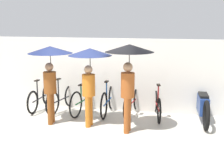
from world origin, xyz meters
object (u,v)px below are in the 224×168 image
object	(u,v)px
parked_bicycle_0	(40,97)
pedestrian_trailing	(129,61)
parked_bicycle_1	(62,98)
parked_bicycle_4	(133,102)
pedestrian_center	(90,64)
parked_bicycle_2	(84,100)
pedestrian_leading	(50,61)
motorcycle	(203,105)
parked_bicycle_5	(157,104)
parked_bicycle_3	(108,100)

from	to	relation	value
parked_bicycle_0	pedestrian_trailing	distance (m)	3.40
parked_bicycle_1	parked_bicycle_4	world-z (taller)	parked_bicycle_4
parked_bicycle_4	pedestrian_center	bearing A→B (deg)	146.08
parked_bicycle_4	parked_bicycle_2	bearing A→B (deg)	101.03
parked_bicycle_0	pedestrian_leading	size ratio (longest dim) A/B	0.85
pedestrian_center	pedestrian_trailing	xyz separation A→B (m)	(1.01, -0.21, 0.12)
parked_bicycle_0	pedestrian_center	distance (m)	2.45
parked_bicycle_2	pedestrian_leading	distance (m)	1.67
pedestrian_center	pedestrian_trailing	bearing A→B (deg)	-8.97
parked_bicycle_0	pedestrian_center	xyz separation A→B (m)	(1.86, -1.04, 1.22)
parked_bicycle_1	pedestrian_center	xyz separation A→B (m)	(1.16, -1.02, 1.21)
motorcycle	pedestrian_trailing	bearing A→B (deg)	119.35
parked_bicycle_0	pedestrian_trailing	bearing A→B (deg)	-113.65
parked_bicycle_0	parked_bicycle_5	world-z (taller)	parked_bicycle_5
parked_bicycle_0	parked_bicycle_1	world-z (taller)	parked_bicycle_1
parked_bicycle_1	parked_bicycle_5	distance (m)	2.77
parked_bicycle_2	parked_bicycle_3	world-z (taller)	parked_bicycle_2
motorcycle	parked_bicycle_3	bearing A→B (deg)	85.01
pedestrian_trailing	motorcycle	size ratio (longest dim) A/B	0.95
parked_bicycle_1	pedestrian_leading	size ratio (longest dim) A/B	0.85
parked_bicycle_3	parked_bicycle_4	bearing A→B (deg)	-85.75
parked_bicycle_4	pedestrian_leading	world-z (taller)	pedestrian_leading
parked_bicycle_3	motorcycle	world-z (taller)	parked_bicycle_3
parked_bicycle_0	motorcycle	distance (m)	4.66
parked_bicycle_0	pedestrian_center	size ratio (longest dim) A/B	0.86
parked_bicycle_1	parked_bicycle_2	distance (m)	0.69
pedestrian_center	motorcycle	xyz separation A→B (m)	(2.80, 0.93, -1.15)
parked_bicycle_5	pedestrian_leading	world-z (taller)	pedestrian_leading
pedestrian_trailing	parked_bicycle_3	bearing A→B (deg)	125.83
parked_bicycle_1	pedestrian_leading	distance (m)	1.63
pedestrian_leading	motorcycle	distance (m)	4.12
parked_bicycle_1	pedestrian_leading	xyz separation A→B (m)	(0.13, -1.04, 1.25)
parked_bicycle_0	parked_bicycle_3	distance (m)	2.08
pedestrian_leading	pedestrian_trailing	size ratio (longest dim) A/B	0.95
parked_bicycle_3	parked_bicycle_0	bearing A→B (deg)	88.53
parked_bicycle_3	parked_bicycle_5	world-z (taller)	parked_bicycle_5
parked_bicycle_3	parked_bicycle_4	world-z (taller)	parked_bicycle_4
pedestrian_leading	parked_bicycle_1	bearing A→B (deg)	90.25
parked_bicycle_3	parked_bicycle_5	xyz separation A→B (m)	(1.38, -0.02, -0.03)
parked_bicycle_4	parked_bicycle_3	bearing A→B (deg)	101.48
pedestrian_trailing	parked_bicycle_4	bearing A→B (deg)	97.25
parked_bicycle_3	pedestrian_leading	bearing A→B (deg)	128.95
parked_bicycle_5	motorcycle	bearing A→B (deg)	-102.97
pedestrian_center	parked_bicycle_2	bearing A→B (deg)	118.55
pedestrian_leading	pedestrian_center	xyz separation A→B (m)	(1.03, 0.02, -0.04)
pedestrian_leading	pedestrian_center	size ratio (longest dim) A/B	1.02
parked_bicycle_0	parked_bicycle_4	world-z (taller)	parked_bicycle_4
parked_bicycle_2	pedestrian_leading	xyz separation A→B (m)	(-0.56, -0.99, 1.23)
parked_bicycle_2	parked_bicycle_3	distance (m)	0.69
parked_bicycle_2	pedestrian_trailing	xyz separation A→B (m)	(1.48, -1.17, 1.31)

